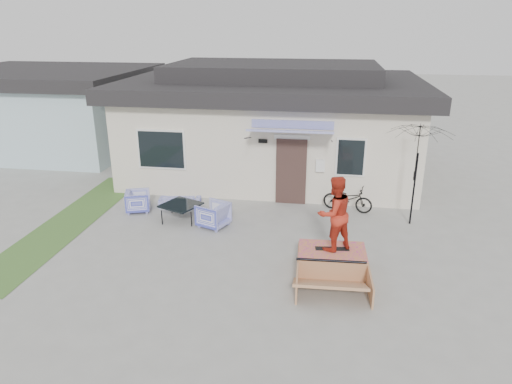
# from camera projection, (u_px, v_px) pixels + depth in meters

# --- Properties ---
(ground) EXTENTS (90.00, 90.00, 0.00)m
(ground) POSITION_uv_depth(u_px,v_px,m) (232.00, 269.00, 11.03)
(ground) COLOR gray
(ground) RESTS_ON ground
(grass_strip) EXTENTS (1.40, 8.00, 0.01)m
(grass_strip) POSITION_uv_depth(u_px,v_px,m) (71.00, 221.00, 13.64)
(grass_strip) COLOR #3B612A
(grass_strip) RESTS_ON ground
(house) EXTENTS (10.80, 8.49, 4.10)m
(house) POSITION_uv_depth(u_px,v_px,m) (273.00, 120.00, 17.78)
(house) COLOR beige
(house) RESTS_ON ground
(neighbor_house) EXTENTS (8.60, 7.60, 3.50)m
(neighbor_house) POSITION_uv_depth(u_px,v_px,m) (48.00, 108.00, 21.21)
(neighbor_house) COLOR #A5C1CC
(neighbor_house) RESTS_ON ground
(loveseat) EXTENTS (1.34, 0.59, 0.51)m
(loveseat) POSITION_uv_depth(u_px,v_px,m) (180.00, 198.00, 14.71)
(loveseat) COLOR #3139B1
(loveseat) RESTS_ON ground
(armchair_left) EXTENTS (0.84, 0.87, 0.72)m
(armchair_left) POSITION_uv_depth(u_px,v_px,m) (138.00, 200.00, 14.27)
(armchair_left) COLOR #3139B1
(armchair_left) RESTS_ON ground
(armchair_right) EXTENTS (0.95, 0.97, 0.78)m
(armchair_right) POSITION_uv_depth(u_px,v_px,m) (213.00, 214.00, 13.20)
(armchair_right) COLOR #3139B1
(armchair_right) RESTS_ON ground
(coffee_table) EXTENTS (1.28, 1.28, 0.48)m
(coffee_table) POSITION_uv_depth(u_px,v_px,m) (181.00, 212.00, 13.71)
(coffee_table) COLOR black
(coffee_table) RESTS_ON ground
(bicycle) EXTENTS (1.59, 0.87, 0.96)m
(bicycle) POSITION_uv_depth(u_px,v_px,m) (348.00, 196.00, 14.26)
(bicycle) COLOR black
(bicycle) RESTS_ON ground
(patio_umbrella) EXTENTS (2.27, 2.20, 2.20)m
(patio_umbrella) POSITION_uv_depth(u_px,v_px,m) (417.00, 165.00, 12.90)
(patio_umbrella) COLOR black
(patio_umbrella) RESTS_ON ground
(skate_ramp) EXTENTS (1.63, 2.12, 0.51)m
(skate_ramp) POSITION_uv_depth(u_px,v_px,m) (332.00, 260.00, 10.91)
(skate_ramp) COLOR #AC764F
(skate_ramp) RESTS_ON ground
(skateboard) EXTENTS (0.80, 0.27, 0.05)m
(skateboard) POSITION_uv_depth(u_px,v_px,m) (332.00, 248.00, 10.86)
(skateboard) COLOR black
(skateboard) RESTS_ON skate_ramp
(skater) EXTENTS (1.08, 1.03, 1.76)m
(skater) POSITION_uv_depth(u_px,v_px,m) (334.00, 212.00, 10.55)
(skater) COLOR #B62C1B
(skater) RESTS_ON skateboard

